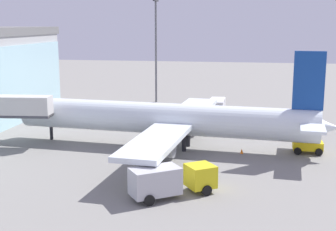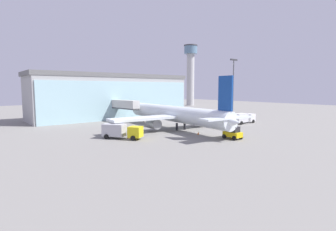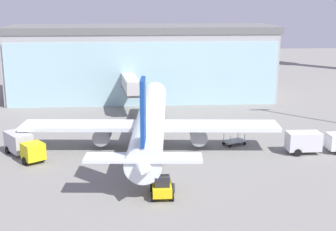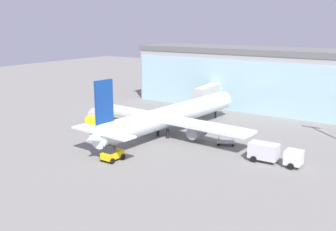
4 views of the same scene
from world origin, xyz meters
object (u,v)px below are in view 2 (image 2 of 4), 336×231
control_tower (191,70)px  safety_cone_wingtip (128,137)px  safety_cone_nose (198,133)px  catering_truck (121,131)px  baggage_cart (209,123)px  airplane (175,114)px  fuel_truck (243,118)px  apron_light_mast (233,83)px  jet_bridge (121,105)px  pushback_tug (233,134)px

control_tower → safety_cone_wingtip: control_tower is taller
control_tower → safety_cone_nose: bearing=-132.4°
catering_truck → baggage_cart: bearing=60.6°
airplane → fuel_truck: airplane is taller
fuel_truck → safety_cone_nose: 21.35m
apron_light_mast → safety_cone_wingtip: bearing=-166.3°
safety_cone_nose → jet_bridge: bearing=93.1°
control_tower → airplane: size_ratio=0.83×
airplane → safety_cone_nose: bearing=177.2°
jet_bridge → safety_cone_wingtip: bearing=147.8°
pushback_tug → airplane: bearing=2.5°
airplane → safety_cone_wingtip: bearing=107.7°
airplane → fuel_truck: size_ratio=5.24×
catering_truck → safety_cone_nose: bearing=33.4°
jet_bridge → fuel_truck: bearing=-143.3°
apron_light_mast → airplane: apron_light_mast is taller
jet_bridge → airplane: airplane is taller
apron_light_mast → safety_cone_nose: apron_light_mast is taller
baggage_cart → safety_cone_nose: 14.41m
baggage_cart → safety_cone_nose: (-11.86, -8.18, -0.23)m
control_tower → safety_cone_wingtip: (-73.71, -61.28, -18.69)m
pushback_tug → safety_cone_nose: 7.48m
catering_truck → safety_cone_nose: 15.29m
catering_truck → apron_light_mast: bearing=67.8°
jet_bridge → baggage_cart: size_ratio=4.18×
control_tower → pushback_tug: bearing=-128.8°
jet_bridge → catering_truck: size_ratio=1.85×
control_tower → catering_truck: control_tower is taller
safety_cone_wingtip → catering_truck: bearing=158.1°
jet_bridge → apron_light_mast: apron_light_mast is taller
catering_truck → pushback_tug: (15.71, -12.87, -0.49)m
fuel_truck → baggage_cart: bearing=156.5°
jet_bridge → control_tower: bearing=-64.8°
catering_truck → safety_cone_wingtip: (1.16, -0.47, -1.19)m
jet_bridge → fuel_truck: jet_bridge is taller
control_tower → airplane: bearing=-135.8°
apron_light_mast → airplane: bearing=-165.9°
baggage_cart → safety_cone_wingtip: size_ratio=5.83×
safety_cone_wingtip → airplane: bearing=12.9°
safety_cone_nose → safety_cone_wingtip: size_ratio=1.00×
control_tower → airplane: (-59.59, -58.03, -15.64)m
safety_cone_nose → safety_cone_wingtip: 13.99m
airplane → pushback_tug: size_ratio=11.86×
airplane → pushback_tug: bearing=-173.7°
safety_cone_wingtip → jet_bridge: bearing=63.9°
apron_light_mast → baggage_cart: 23.68m
control_tower → baggage_cart: size_ratio=9.95×
fuel_truck → pushback_tug: size_ratio=2.26×
jet_bridge → baggage_cart: (13.41, -20.35, -4.03)m
pushback_tug → safety_cone_wingtip: size_ratio=5.87×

